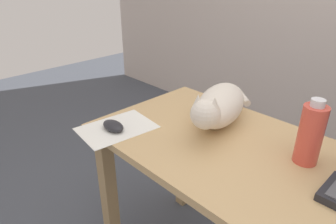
# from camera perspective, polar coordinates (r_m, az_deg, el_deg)

# --- Properties ---
(desk) EXTENTS (1.56, 0.64, 0.75)m
(desk) POSITION_cam_1_polar(r_m,az_deg,el_deg) (1.12, 22.07, -15.59)
(desk) COLOR tan
(desk) RESTS_ON ground_plane
(cat) EXTENTS (0.30, 0.58, 0.20)m
(cat) POSITION_cam_1_polar(r_m,az_deg,el_deg) (1.25, 9.79, 1.28)
(cat) COLOR silver
(cat) RESTS_ON desk
(computer_mouse) EXTENTS (0.11, 0.06, 0.04)m
(computer_mouse) POSITION_cam_1_polar(r_m,az_deg,el_deg) (1.22, -10.44, -2.63)
(computer_mouse) COLOR #232328
(computer_mouse) RESTS_ON desk
(paper_sheet) EXTENTS (0.24, 0.32, 0.00)m
(paper_sheet) POSITION_cam_1_polar(r_m,az_deg,el_deg) (1.24, -9.76, -3.00)
(paper_sheet) COLOR white
(paper_sheet) RESTS_ON desk
(water_bottle) EXTENTS (0.08, 0.08, 0.23)m
(water_bottle) POSITION_cam_1_polar(r_m,az_deg,el_deg) (1.08, 25.60, -3.82)
(water_bottle) COLOR #D84C3D
(water_bottle) RESTS_ON desk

